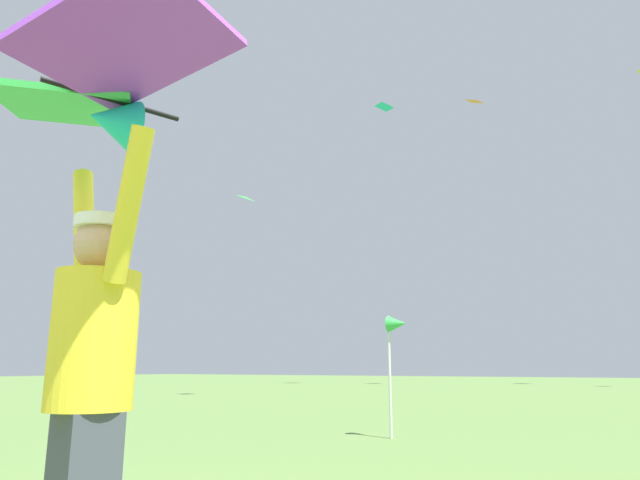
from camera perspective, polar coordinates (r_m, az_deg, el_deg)
name	(u,v)px	position (r m, az deg, el deg)	size (l,w,h in m)	color
kite_flyer_person	(91,380)	(2.54, -21.95, -12.89)	(0.79, 0.43, 1.92)	#424751
held_stunt_kite	(100,91)	(2.79, -21.10, 13.70)	(1.56, 1.06, 0.39)	black
distant_kite_teal_low_left	(385,106)	(34.67, 6.46, 13.14)	(1.06, 1.06, 0.34)	#19B2AD
distant_kite_orange_high_left	(475,101)	(34.23, 15.19, 13.29)	(1.10, 1.15, 0.49)	orange
distant_kite_green_far_center	(246,197)	(20.46, -7.40, 4.23)	(0.65, 0.70, 0.35)	green
marker_flag	(396,331)	(8.52, 7.61, -9.03)	(0.30, 0.24, 1.73)	silver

